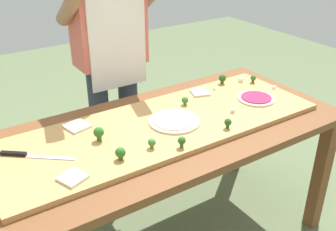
{
  "coord_description": "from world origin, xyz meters",
  "views": [
    {
      "loc": [
        -0.85,
        -1.41,
        1.69
      ],
      "look_at": [
        0.1,
        0.05,
        0.79
      ],
      "focal_mm": 42.06,
      "sensor_mm": 36.0,
      "label": 1
    }
  ],
  "objects_px": {
    "pizza_slice_near_left": "(72,178)",
    "broccoli_floret_back_right": "(182,141)",
    "cheese_crumble_a": "(215,89)",
    "cheese_crumble_b": "(233,111)",
    "cheese_crumble_c": "(274,87)",
    "broccoli_floret_front_left": "(152,143)",
    "broccoli_floret_back_mid": "(222,78)",
    "broccoli_floret_front_right": "(228,123)",
    "broccoli_floret_center_left": "(99,133)",
    "chefs_knife": "(27,155)",
    "broccoli_floret_front_mid": "(185,100)",
    "pizza_slice_center": "(77,126)",
    "pizza_whole_white_garlic": "(174,121)",
    "broccoli_floret_center_right": "(253,78)",
    "cook_center": "(111,47)",
    "broccoli_floret_back_left": "(120,153)",
    "pizza_whole_beet_magenta": "(256,98)",
    "pizza_slice_far_left": "(200,92)",
    "prep_table": "(157,146)",
    "cheese_crumble_d": "(241,80)"
  },
  "relations": [
    {
      "from": "pizza_slice_near_left",
      "to": "broccoli_floret_back_right",
      "type": "relative_size",
      "value": 1.73
    },
    {
      "from": "cheese_crumble_a",
      "to": "cheese_crumble_b",
      "type": "bearing_deg",
      "value": -111.23
    },
    {
      "from": "cheese_crumble_a",
      "to": "cheese_crumble_c",
      "type": "distance_m",
      "value": 0.34
    },
    {
      "from": "broccoli_floret_front_left",
      "to": "broccoli_floret_back_mid",
      "type": "xyz_separation_m",
      "value": [
        0.72,
        0.39,
        0.01
      ]
    },
    {
      "from": "broccoli_floret_front_right",
      "to": "broccoli_floret_center_left",
      "type": "xyz_separation_m",
      "value": [
        -0.55,
        0.23,
        0.01
      ]
    },
    {
      "from": "broccoli_floret_back_right",
      "to": "broccoli_floret_center_left",
      "type": "distance_m",
      "value": 0.37
    },
    {
      "from": "chefs_knife",
      "to": "cheese_crumble_b",
      "type": "bearing_deg",
      "value": -9.5
    },
    {
      "from": "broccoli_floret_front_mid",
      "to": "cheese_crumble_b",
      "type": "distance_m",
      "value": 0.26
    },
    {
      "from": "pizza_slice_near_left",
      "to": "pizza_slice_center",
      "type": "height_order",
      "value": "same"
    },
    {
      "from": "pizza_whole_white_garlic",
      "to": "broccoli_floret_center_right",
      "type": "relative_size",
      "value": 5.39
    },
    {
      "from": "chefs_knife",
      "to": "broccoli_floret_front_left",
      "type": "xyz_separation_m",
      "value": [
        0.47,
        -0.23,
        0.02
      ]
    },
    {
      "from": "cheese_crumble_c",
      "to": "pizza_slice_near_left",
      "type": "bearing_deg",
      "value": -171.68
    },
    {
      "from": "pizza_slice_near_left",
      "to": "cheese_crumble_c",
      "type": "height_order",
      "value": "cheese_crumble_c"
    },
    {
      "from": "cheese_crumble_c",
      "to": "cook_center",
      "type": "xyz_separation_m",
      "value": [
        -0.73,
        0.6,
        0.2
      ]
    },
    {
      "from": "broccoli_floret_back_left",
      "to": "broccoli_floret_center_left",
      "type": "height_order",
      "value": "broccoli_floret_center_left"
    },
    {
      "from": "chefs_knife",
      "to": "cheese_crumble_a",
      "type": "height_order",
      "value": "chefs_knife"
    },
    {
      "from": "cheese_crumble_a",
      "to": "cheese_crumble_b",
      "type": "height_order",
      "value": "cheese_crumble_b"
    },
    {
      "from": "pizza_whole_beet_magenta",
      "to": "pizza_slice_far_left",
      "type": "relative_size",
      "value": 2.09
    },
    {
      "from": "pizza_slice_near_left",
      "to": "cook_center",
      "type": "height_order",
      "value": "cook_center"
    },
    {
      "from": "chefs_knife",
      "to": "broccoli_floret_back_right",
      "type": "distance_m",
      "value": 0.65
    },
    {
      "from": "pizza_whole_beet_magenta",
      "to": "pizza_slice_near_left",
      "type": "bearing_deg",
      "value": -172.81
    },
    {
      "from": "pizza_slice_near_left",
      "to": "pizza_whole_beet_magenta",
      "type": "bearing_deg",
      "value": 7.19
    },
    {
      "from": "prep_table",
      "to": "broccoli_floret_back_left",
      "type": "distance_m",
      "value": 0.35
    },
    {
      "from": "pizza_slice_near_left",
      "to": "cheese_crumble_c",
      "type": "bearing_deg",
      "value": 8.32
    },
    {
      "from": "broccoli_floret_back_left",
      "to": "broccoli_floret_front_mid",
      "type": "distance_m",
      "value": 0.59
    },
    {
      "from": "chefs_knife",
      "to": "cook_center",
      "type": "relative_size",
      "value": 0.16
    },
    {
      "from": "pizza_whole_beet_magenta",
      "to": "cheese_crumble_c",
      "type": "height_order",
      "value": "cheese_crumble_c"
    },
    {
      "from": "broccoli_floret_back_mid",
      "to": "cheese_crumble_a",
      "type": "bearing_deg",
      "value": -154.09
    },
    {
      "from": "pizza_slice_near_left",
      "to": "cheese_crumble_b",
      "type": "xyz_separation_m",
      "value": [
        0.89,
        0.09,
        0.0
      ]
    },
    {
      "from": "pizza_slice_center",
      "to": "broccoli_floret_back_right",
      "type": "distance_m",
      "value": 0.52
    },
    {
      "from": "broccoli_floret_front_left",
      "to": "broccoli_floret_center_right",
      "type": "relative_size",
      "value": 1.0
    },
    {
      "from": "broccoli_floret_back_left",
      "to": "broccoli_floret_front_mid",
      "type": "xyz_separation_m",
      "value": [
        0.52,
        0.28,
        -0.01
      ]
    },
    {
      "from": "broccoli_floret_front_mid",
      "to": "prep_table",
      "type": "bearing_deg",
      "value": -156.1
    },
    {
      "from": "chefs_knife",
      "to": "cheese_crumble_c",
      "type": "xyz_separation_m",
      "value": [
        1.39,
        -0.07,
        0.0
      ]
    },
    {
      "from": "pizza_whole_white_garlic",
      "to": "broccoli_floret_back_right",
      "type": "height_order",
      "value": "broccoli_floret_back_right"
    },
    {
      "from": "broccoli_floret_front_left",
      "to": "cheese_crumble_b",
      "type": "relative_size",
      "value": 2.26
    },
    {
      "from": "broccoli_floret_front_mid",
      "to": "broccoli_floret_front_right",
      "type": "bearing_deg",
      "value": -86.15
    },
    {
      "from": "pizza_slice_center",
      "to": "cheese_crumble_c",
      "type": "bearing_deg",
      "value": -9.44
    },
    {
      "from": "prep_table",
      "to": "broccoli_floret_center_right",
      "type": "bearing_deg",
      "value": 10.08
    },
    {
      "from": "broccoli_floret_center_left",
      "to": "cheese_crumble_a",
      "type": "xyz_separation_m",
      "value": [
        0.79,
        0.16,
        -0.03
      ]
    },
    {
      "from": "pizza_slice_near_left",
      "to": "cheese_crumble_b",
      "type": "relative_size",
      "value": 4.49
    },
    {
      "from": "broccoli_floret_front_left",
      "to": "cheese_crumble_b",
      "type": "xyz_separation_m",
      "value": [
        0.52,
        0.07,
        -0.02
      ]
    },
    {
      "from": "pizza_slice_center",
      "to": "broccoli_floret_front_left",
      "type": "distance_m",
      "value": 0.4
    },
    {
      "from": "cheese_crumble_c",
      "to": "pizza_slice_center",
      "type": "bearing_deg",
      "value": 170.56
    },
    {
      "from": "broccoli_floret_front_right",
      "to": "cheese_crumble_c",
      "type": "height_order",
      "value": "broccoli_floret_front_right"
    },
    {
      "from": "cheese_crumble_d",
      "to": "pizza_slice_far_left",
      "type": "bearing_deg",
      "value": -179.46
    },
    {
      "from": "cheese_crumble_c",
      "to": "cheese_crumble_d",
      "type": "distance_m",
      "value": 0.2
    },
    {
      "from": "cheese_crumble_a",
      "to": "cheese_crumble_c",
      "type": "bearing_deg",
      "value": -31.07
    },
    {
      "from": "broccoli_floret_back_right",
      "to": "cook_center",
      "type": "distance_m",
      "value": 0.85
    },
    {
      "from": "cheese_crumble_d",
      "to": "broccoli_floret_back_left",
      "type": "bearing_deg",
      "value": -160.29
    }
  ]
}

